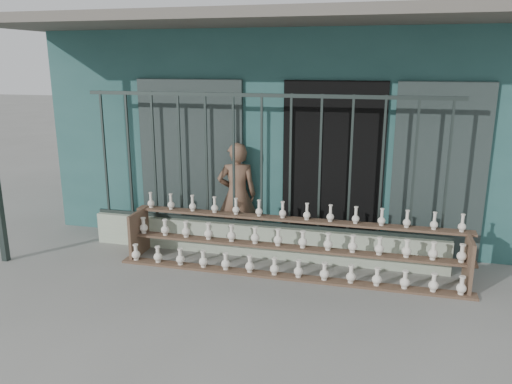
# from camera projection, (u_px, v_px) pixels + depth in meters

# --- Properties ---
(ground) EXTENTS (60.00, 60.00, 0.00)m
(ground) POSITION_uv_depth(u_px,v_px,m) (235.00, 296.00, 5.80)
(ground) COLOR slate
(workshop_building) EXTENTS (7.40, 6.60, 3.21)m
(workshop_building) POSITION_uv_depth(u_px,v_px,m) (299.00, 118.00, 9.35)
(workshop_building) COLOR #275351
(workshop_building) RESTS_ON ground
(parapet_wall) EXTENTS (5.00, 0.20, 0.45)m
(parapet_wall) POSITION_uv_depth(u_px,v_px,m) (261.00, 240.00, 6.96)
(parapet_wall) COLOR #AAB99F
(parapet_wall) RESTS_ON ground
(security_fence) EXTENTS (5.00, 0.04, 1.80)m
(security_fence) POSITION_uv_depth(u_px,v_px,m) (262.00, 161.00, 6.67)
(security_fence) COLOR #283330
(security_fence) RESTS_ON parapet_wall
(shelf_rack) EXTENTS (4.50, 0.68, 0.85)m
(shelf_rack) POSITION_uv_depth(u_px,v_px,m) (290.00, 244.00, 6.42)
(shelf_rack) COLOR brown
(shelf_rack) RESTS_ON ground
(elderly_woman) EXTENTS (0.65, 0.52, 1.54)m
(elderly_woman) POSITION_uv_depth(u_px,v_px,m) (237.00, 195.00, 7.22)
(elderly_woman) COLOR brown
(elderly_woman) RESTS_ON ground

